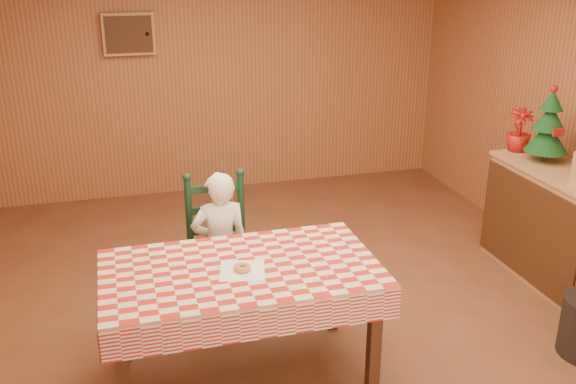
# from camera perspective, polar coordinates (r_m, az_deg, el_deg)

# --- Properties ---
(ground) EXTENTS (6.00, 6.00, 0.00)m
(ground) POSITION_cam_1_polar(r_m,az_deg,el_deg) (4.74, 0.67, -11.66)
(ground) COLOR brown
(ground) RESTS_ON ground
(cabin_walls) EXTENTS (5.10, 6.05, 2.65)m
(cabin_walls) POSITION_cam_1_polar(r_m,az_deg,el_deg) (4.57, -1.18, 11.76)
(cabin_walls) COLOR #A8663C
(cabin_walls) RESTS_ON ground
(dining_table) EXTENTS (1.66, 0.96, 0.77)m
(dining_table) POSITION_cam_1_polar(r_m,az_deg,el_deg) (3.88, -4.20, -7.75)
(dining_table) COLOR #452612
(dining_table) RESTS_ON ground
(ladder_chair) EXTENTS (0.44, 0.40, 1.08)m
(ladder_chair) POSITION_cam_1_polar(r_m,az_deg,el_deg) (4.66, -6.11, -5.28)
(ladder_chair) COLOR black
(ladder_chair) RESTS_ON ground
(seated_child) EXTENTS (0.41, 0.27, 1.12)m
(seated_child) POSITION_cam_1_polar(r_m,az_deg,el_deg) (4.58, -6.02, -4.92)
(seated_child) COLOR white
(seated_child) RESTS_ON ground
(napkin) EXTENTS (0.31, 0.31, 0.00)m
(napkin) POSITION_cam_1_polar(r_m,az_deg,el_deg) (3.80, -4.08, -6.98)
(napkin) COLOR white
(napkin) RESTS_ON dining_table
(donut) EXTENTS (0.11, 0.11, 0.04)m
(donut) POSITION_cam_1_polar(r_m,az_deg,el_deg) (3.79, -4.09, -6.72)
(donut) COLOR #C68747
(donut) RESTS_ON napkin
(shelf_unit) EXTENTS (0.54, 1.24, 0.93)m
(shelf_unit) POSITION_cam_1_polar(r_m,az_deg,el_deg) (5.59, 22.58, -2.72)
(shelf_unit) COLOR tan
(shelf_unit) RESTS_ON ground
(christmas_tree) EXTENTS (0.34, 0.34, 0.62)m
(christmas_tree) POSITION_cam_1_polar(r_m,az_deg,el_deg) (5.55, 22.15, 5.35)
(christmas_tree) COLOR #452612
(christmas_tree) RESTS_ON shelf_unit
(flower_arrangement) EXTENTS (0.26, 0.26, 0.36)m
(flower_arrangement) POSITION_cam_1_polar(r_m,az_deg,el_deg) (5.78, 19.86, 5.18)
(flower_arrangement) COLOR #A7150F
(flower_arrangement) RESTS_ON shelf_unit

